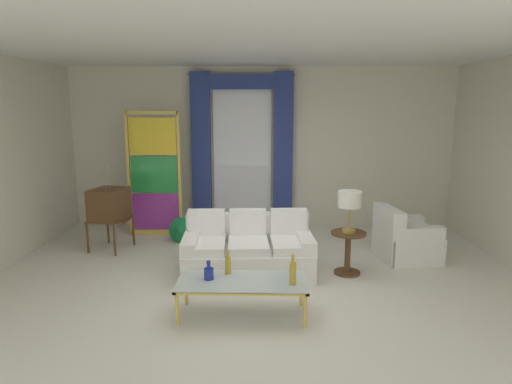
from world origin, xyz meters
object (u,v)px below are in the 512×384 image
peacock_figurine (180,231)px  table_lamp_brass (350,201)px  coffee_table (242,283)px  bottle_crystal_tall (209,273)px  vintage_tv (109,205)px  stained_glass_divider (154,177)px  round_side_table (348,249)px  bottle_amber_squat (293,272)px  armchair_white (404,240)px  couch_white_long (248,251)px  bottle_blue_decanter (228,264)px

peacock_figurine → table_lamp_brass: 2.99m
coffee_table → bottle_crystal_tall: size_ratio=6.46×
peacock_figurine → vintage_tv: bearing=-163.2°
bottle_crystal_tall → stained_glass_divider: size_ratio=0.10×
round_side_table → coffee_table: bearing=-136.8°
bottle_amber_squat → table_lamp_brass: size_ratio=0.59×
bottle_crystal_tall → peacock_figurine: (-0.82, 2.58, -0.27)m
armchair_white → peacock_figurine: bearing=169.3°
couch_white_long → bottle_amber_squat: bearing=-69.1°
bottle_crystal_tall → armchair_white: size_ratio=0.24×
round_side_table → stained_glass_divider: bearing=149.9°
table_lamp_brass → bottle_amber_squat: bearing=-121.2°
coffee_table → bottle_crystal_tall: bearing=175.9°
stained_glass_divider → table_lamp_brass: 3.58m
round_side_table → couch_white_long: bearing=178.9°
bottle_crystal_tall → round_side_table: bottle_crystal_tall is taller
couch_white_long → bottle_blue_decanter: (-0.18, -1.13, 0.22)m
stained_glass_divider → table_lamp_brass: bearing=-30.1°
armchair_white → round_side_table: armchair_white is taller
coffee_table → table_lamp_brass: 2.00m
round_side_table → bottle_blue_decanter: bearing=-144.7°
bottle_blue_decanter → coffee_table: bearing=-48.6°
bottle_amber_squat → stained_glass_divider: (-2.26, 3.18, 0.51)m
bottle_blue_decanter → stained_glass_divider: bearing=118.0°
round_side_table → table_lamp_brass: bearing=0.0°
coffee_table → stained_glass_divider: (-1.71, 3.09, 0.68)m
bottle_crystal_tall → table_lamp_brass: size_ratio=0.39×
coffee_table → round_side_table: bearing=43.2°
coffee_table → peacock_figurine: 2.86m
coffee_table → peacock_figurine: size_ratio=2.37×
bottle_blue_decanter → bottle_crystal_tall: bearing=-139.5°
bottle_crystal_tall → stained_glass_divider: 3.40m
couch_white_long → round_side_table: couch_white_long is taller
coffee_table → bottle_amber_squat: 0.58m
couch_white_long → round_side_table: 1.38m
bottle_blue_decanter → table_lamp_brass: 1.97m
table_lamp_brass → vintage_tv: bearing=164.8°
armchair_white → stained_glass_divider: (-4.05, 1.15, 0.77)m
coffee_table → table_lamp_brass: table_lamp_brass is taller
coffee_table → bottle_amber_squat: bottle_amber_squat is taller
bottle_crystal_tall → peacock_figurine: bearing=107.6°
vintage_tv → bottle_crystal_tall: bearing=-50.2°
peacock_figurine → table_lamp_brass: table_lamp_brass is taller
vintage_tv → peacock_figurine: vintage_tv is taller
bottle_blue_decanter → bottle_amber_squat: 0.77m
bottle_amber_squat → vintage_tv: bearing=139.7°
bottle_amber_squat → armchair_white: 2.71m
round_side_table → peacock_figurine: bearing=153.1°
couch_white_long → armchair_white: bearing=14.8°
stained_glass_divider → round_side_table: 3.65m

